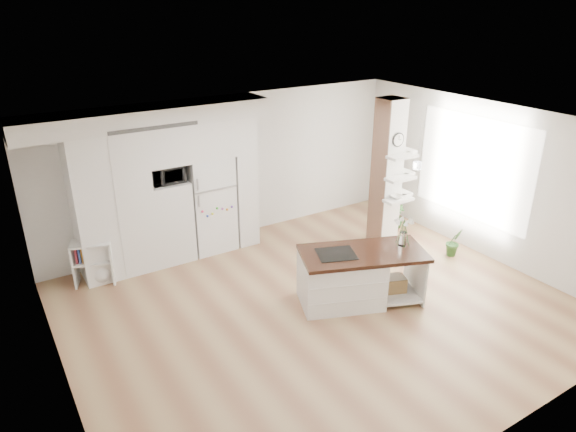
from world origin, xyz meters
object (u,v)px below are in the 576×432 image
refrigerator (209,203)px  floor_plant_a (454,242)px  bookshelf (96,265)px  kitchen_island (349,276)px

refrigerator → floor_plant_a: (3.52, -2.58, -0.61)m
floor_plant_a → refrigerator: bearing=143.8°
bookshelf → floor_plant_a: bearing=-3.3°
refrigerator → floor_plant_a: size_ratio=3.34×
refrigerator → bookshelf: refrigerator is taller
bookshelf → floor_plant_a: (5.62, -2.39, -0.06)m
refrigerator → floor_plant_a: bearing=-36.2°
kitchen_island → bookshelf: kitchen_island is taller
bookshelf → floor_plant_a: bookshelf is taller
bookshelf → refrigerator: bearing=25.0°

